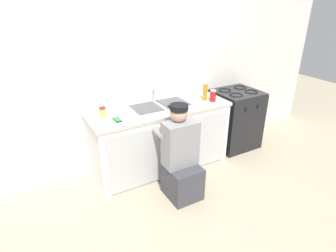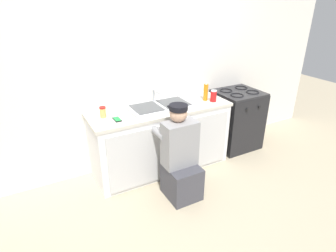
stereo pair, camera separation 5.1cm
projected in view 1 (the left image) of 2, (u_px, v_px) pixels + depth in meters
name	position (u px, v px, depth m)	size (l,w,h in m)	color
ground_plane	(172.00, 177.00, 3.64)	(12.00, 12.00, 0.00)	tan
back_wall	(147.00, 72.00, 3.63)	(6.00, 0.10, 2.50)	silver
counter_cabinet	(161.00, 140.00, 3.70)	(1.78, 0.62, 0.83)	white
countertop	(160.00, 109.00, 3.52)	(1.82, 0.62, 0.04)	beige
sink_double_basin	(160.00, 106.00, 3.51)	(0.80, 0.44, 0.19)	silver
stove_range	(235.00, 119.00, 4.26)	(0.64, 0.62, 0.89)	black
plumber_person	(181.00, 160.00, 3.16)	(0.42, 0.61, 1.10)	#3F3F47
soap_bottle_orange	(205.00, 92.00, 3.72)	(0.06, 0.06, 0.25)	orange
soda_cup_red	(213.00, 96.00, 3.70)	(0.08, 0.08, 0.15)	red
cell_phone	(117.00, 120.00, 3.16)	(0.07, 0.14, 0.01)	black
condiment_jar	(103.00, 112.00, 3.20)	(0.07, 0.07, 0.13)	#DBB760
spice_bottle_pepper	(214.00, 94.00, 3.84)	(0.04, 0.04, 0.10)	#513823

